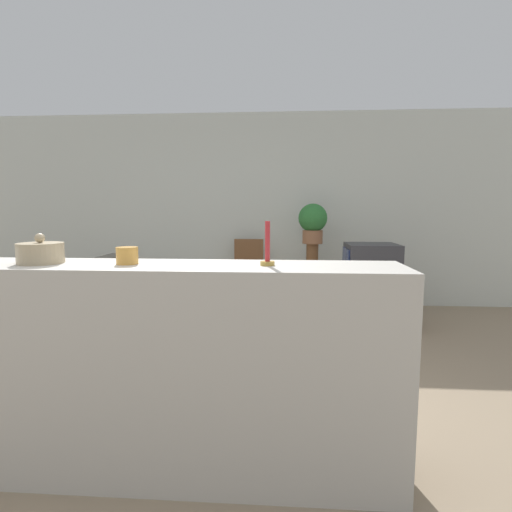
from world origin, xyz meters
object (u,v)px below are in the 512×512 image
at_px(wooden_chair, 248,271).
at_px(potted_plant, 313,221).
at_px(decorative_bowl, 41,253).
at_px(television, 371,264).
at_px(couch, 115,318).

relative_size(wooden_chair, potted_plant, 1.88).
xyz_separation_m(wooden_chair, decorative_bowl, (-0.74, -3.38, 0.62)).
height_order(potted_plant, decorative_bowl, potted_plant).
bearing_deg(wooden_chair, decorative_bowl, -102.40).
distance_m(television, wooden_chair, 1.65).
height_order(wooden_chair, decorative_bowl, decorative_bowl).
height_order(couch, wooden_chair, wooden_chair).
height_order(couch, potted_plant, potted_plant).
distance_m(television, decorative_bowl, 3.49).
height_order(wooden_chair, potted_plant, potted_plant).
bearing_deg(couch, decorative_bowl, -76.57).
bearing_deg(wooden_chair, potted_plant, -10.45).
relative_size(wooden_chair, decorative_bowl, 4.33).
bearing_deg(couch, potted_plant, 35.35).
bearing_deg(decorative_bowl, couch, 103.43).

